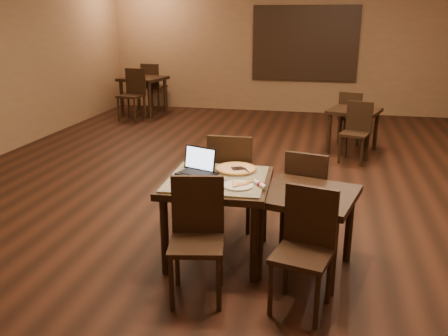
% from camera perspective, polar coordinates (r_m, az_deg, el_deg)
% --- Properties ---
extents(ground, '(10.00, 10.00, 0.00)m').
position_cam_1_polar(ground, '(6.52, 2.25, -1.21)').
color(ground, black).
rests_on(ground, ground).
extents(wall_back, '(8.00, 0.02, 3.00)m').
position_cam_1_polar(wall_back, '(11.15, 7.06, 14.42)').
color(wall_back, brown).
rests_on(wall_back, ground).
extents(mural, '(2.34, 0.05, 1.64)m').
position_cam_1_polar(mural, '(11.07, 9.71, 14.54)').
color(mural, '#235981').
rests_on(mural, wall_back).
extents(tiled_table, '(0.95, 0.95, 0.76)m').
position_cam_1_polar(tiled_table, '(4.20, -0.82, -2.53)').
color(tiled_table, black).
rests_on(tiled_table, ground).
extents(chair_main_near, '(0.48, 0.48, 0.95)m').
position_cam_1_polar(chair_main_near, '(3.70, -3.25, -7.56)').
color(chair_main_near, black).
rests_on(chair_main_near, ground).
extents(chair_main_far, '(0.46, 0.46, 1.02)m').
position_cam_1_polar(chair_main_far, '(4.79, 0.89, -1.02)').
color(chair_main_far, black).
rests_on(chair_main_far, ground).
extents(laptop, '(0.39, 0.36, 0.22)m').
position_cam_1_polar(laptop, '(4.29, -3.12, 0.16)').
color(laptop, black).
rests_on(laptop, tiled_table).
extents(plate, '(0.26, 0.26, 0.01)m').
position_cam_1_polar(plate, '(3.95, 1.69, -2.14)').
color(plate, white).
rests_on(plate, tiled_table).
extents(pizza_slice, '(0.25, 0.25, 0.02)m').
position_cam_1_polar(pizza_slice, '(3.95, 1.69, -1.94)').
color(pizza_slice, '#FBE4A7').
rests_on(pizza_slice, plate).
extents(pizza_pan, '(0.40, 0.40, 0.01)m').
position_cam_1_polar(pizza_pan, '(4.36, 1.43, -0.26)').
color(pizza_pan, silver).
rests_on(pizza_pan, tiled_table).
extents(pizza_whole, '(0.37, 0.37, 0.03)m').
position_cam_1_polar(pizza_whole, '(4.36, 1.43, -0.08)').
color(pizza_whole, '#FBE4A7').
rests_on(pizza_whole, pizza_pan).
extents(spatula, '(0.21, 0.29, 0.01)m').
position_cam_1_polar(spatula, '(4.33, 1.64, -0.07)').
color(spatula, silver).
rests_on(spatula, pizza_whole).
extents(napkin_roll, '(0.14, 0.16, 0.04)m').
position_cam_1_polar(napkin_roll, '(3.96, 4.36, -1.98)').
color(napkin_roll, white).
rests_on(napkin_roll, tiled_table).
extents(other_table_a, '(0.94, 0.94, 0.70)m').
position_cam_1_polar(other_table_a, '(7.96, 15.37, 5.97)').
color(other_table_a, black).
rests_on(other_table_a, ground).
extents(other_table_a_chair_near, '(0.49, 0.49, 0.91)m').
position_cam_1_polar(other_table_a_chair_near, '(7.45, 15.68, 4.63)').
color(other_table_a_chair_near, black).
rests_on(other_table_a_chair_near, ground).
extents(other_table_a_chair_far, '(0.49, 0.49, 0.91)m').
position_cam_1_polar(other_table_a_chair_far, '(8.49, 15.02, 6.22)').
color(other_table_a_chair_far, black).
rests_on(other_table_a_chair_far, ground).
extents(other_table_b, '(1.02, 1.02, 0.83)m').
position_cam_1_polar(other_table_b, '(10.96, -9.69, 10.00)').
color(other_table_b, black).
rests_on(other_table_b, ground).
extents(other_table_b_chair_near, '(0.53, 0.53, 1.08)m').
position_cam_1_polar(other_table_b_chair_near, '(10.39, -10.88, 9.05)').
color(other_table_b_chair_near, black).
rests_on(other_table_b_chair_near, ground).
extents(other_table_b_chair_far, '(0.53, 0.53, 1.08)m').
position_cam_1_polar(other_table_b_chair_far, '(11.56, -8.58, 10.02)').
color(other_table_b_chair_far, black).
rests_on(other_table_b_chair_far, ground).
extents(other_table_c, '(0.92, 0.92, 0.72)m').
position_cam_1_polar(other_table_c, '(4.06, 9.98, -4.50)').
color(other_table_c, black).
rests_on(other_table_c, ground).
extents(other_table_c_chair_near, '(0.48, 0.48, 0.93)m').
position_cam_1_polar(other_table_c_chair_near, '(3.60, 9.79, -8.79)').
color(other_table_c_chair_near, black).
rests_on(other_table_c_chair_near, ground).
extents(other_table_c_chair_far, '(0.48, 0.48, 0.93)m').
position_cam_1_polar(other_table_c_chair_far, '(4.60, 10.03, -2.81)').
color(other_table_c_chair_far, black).
rests_on(other_table_c_chair_far, ground).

